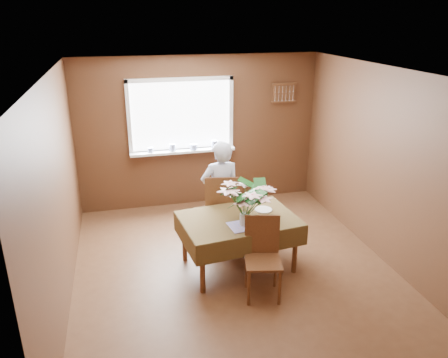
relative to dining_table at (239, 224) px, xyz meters
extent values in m
plane|color=#51301B|center=(-0.07, -0.07, -0.61)|extent=(4.50, 4.50, 0.00)
plane|color=white|center=(-0.07, -0.07, 1.89)|extent=(4.50, 4.50, 0.00)
plane|color=brown|center=(-0.07, 2.18, 0.64)|extent=(4.00, 0.00, 4.00)
plane|color=brown|center=(-0.07, -2.32, 0.64)|extent=(4.00, 0.00, 4.00)
plane|color=brown|center=(-2.07, -0.07, 0.64)|extent=(0.00, 4.50, 4.50)
plane|color=brown|center=(1.93, -0.07, 0.64)|extent=(0.00, 4.50, 4.50)
cube|color=white|center=(-0.37, 2.16, 0.94)|extent=(1.60, 0.01, 1.10)
cube|color=white|center=(-0.37, 2.15, 1.52)|extent=(1.72, 0.06, 0.06)
cube|color=white|center=(-0.37, 2.15, 0.36)|extent=(1.72, 0.06, 0.06)
cube|color=white|center=(-1.20, 2.15, 0.94)|extent=(0.06, 0.06, 1.22)
cube|color=white|center=(0.46, 2.15, 0.94)|extent=(0.06, 0.06, 1.22)
cube|color=white|center=(-0.37, 2.08, 0.37)|extent=(1.72, 0.20, 0.04)
cylinder|color=white|center=(-0.90, 2.06, 0.43)|extent=(0.09, 0.09, 0.08)
cylinder|color=white|center=(-0.55, 2.06, 0.44)|extent=(0.11, 0.11, 0.12)
cylinder|color=white|center=(-0.20, 2.06, 0.43)|extent=(0.12, 0.12, 0.09)
cylinder|color=white|center=(0.15, 2.06, 0.45)|extent=(0.10, 0.10, 0.13)
cube|color=brown|center=(1.38, 2.15, 1.24)|extent=(0.40, 0.03, 0.30)
cube|color=brown|center=(1.38, 2.14, 1.39)|extent=(0.44, 0.04, 0.03)
cube|color=brown|center=(1.38, 2.14, 1.09)|extent=(0.44, 0.04, 0.03)
cylinder|color=brown|center=(-0.56, -0.45, -0.29)|extent=(0.06, 0.06, 0.65)
cylinder|color=brown|center=(0.65, -0.31, -0.29)|extent=(0.06, 0.06, 0.65)
cylinder|color=brown|center=(-0.65, 0.31, -0.29)|extent=(0.06, 0.06, 0.65)
cylinder|color=brown|center=(0.56, 0.46, -0.29)|extent=(0.06, 0.06, 0.65)
cube|color=brown|center=(0.00, 0.00, 0.05)|extent=(1.47, 1.07, 0.04)
cube|color=#3F2F17|center=(0.00, 0.00, 0.08)|extent=(1.53, 1.13, 0.01)
cube|color=#3F2F17|center=(0.06, -0.48, -0.06)|extent=(1.42, 0.18, 0.26)
cube|color=#3F2F17|center=(-0.06, 0.48, -0.06)|extent=(1.42, 0.18, 0.26)
cube|color=#3F2F17|center=(-0.71, -0.08, -0.06)|extent=(0.13, 0.96, 0.26)
cube|color=#3F2F17|center=(0.71, 0.09, -0.06)|extent=(0.13, 0.96, 0.26)
cube|color=#4E6ADF|center=(0.03, -0.22, 0.09)|extent=(0.44, 0.35, 0.01)
cylinder|color=brown|center=(0.17, 0.88, -0.37)|extent=(0.04, 0.04, 0.49)
cylinder|color=brown|center=(-0.21, 0.96, -0.37)|extent=(0.04, 0.04, 0.49)
cylinder|color=brown|center=(0.10, 0.50, -0.37)|extent=(0.04, 0.04, 0.49)
cylinder|color=brown|center=(-0.28, 0.58, -0.37)|extent=(0.04, 0.04, 0.49)
cube|color=brown|center=(-0.05, 0.73, -0.11)|extent=(0.53, 0.53, 0.03)
cube|color=brown|center=(-0.09, 0.52, 0.17)|extent=(0.45, 0.12, 0.54)
cylinder|color=brown|center=(-0.11, -0.81, -0.40)|extent=(0.04, 0.04, 0.43)
cylinder|color=brown|center=(0.23, -0.89, -0.40)|extent=(0.04, 0.04, 0.43)
cylinder|color=brown|center=(-0.03, -0.47, -0.40)|extent=(0.04, 0.04, 0.43)
cylinder|color=brown|center=(0.31, -0.55, -0.40)|extent=(0.04, 0.04, 0.43)
cube|color=brown|center=(0.10, -0.68, -0.16)|extent=(0.48, 0.48, 0.03)
cube|color=brown|center=(0.14, -0.50, 0.09)|extent=(0.40, 0.11, 0.48)
imported|color=white|center=(-0.08, 0.66, 0.15)|extent=(0.58, 0.40, 1.52)
cylinder|color=white|center=(0.01, -0.20, 0.16)|extent=(0.12, 0.12, 0.15)
cylinder|color=#33662D|center=(0.01, -0.20, 0.28)|extent=(0.07, 0.07, 0.11)
cylinder|color=white|center=(0.38, 0.14, 0.09)|extent=(0.28, 0.28, 0.01)
cube|color=silver|center=(0.20, -0.22, 0.09)|extent=(0.07, 0.21, 0.00)
camera|label=1|loc=(-1.37, -4.75, 2.49)|focal=35.00mm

